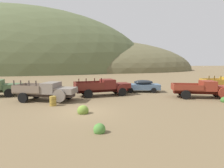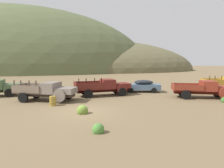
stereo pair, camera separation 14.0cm
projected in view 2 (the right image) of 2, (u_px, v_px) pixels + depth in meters
name	position (u px, v px, depth m)	size (l,w,h in m)	color
ground_plane	(84.00, 111.00, 14.94)	(300.00, 300.00, 0.00)	brown
hill_distant	(18.00, 71.00, 76.47)	(109.00, 55.81, 51.12)	#56603D
hill_far_left	(92.00, 70.00, 88.50)	(97.04, 59.21, 27.93)	brown
truck_primer_gray	(50.00, 91.00, 18.79)	(6.35, 3.92, 2.16)	#3D322D
truck_oxblood	(107.00, 87.00, 21.88)	(6.68, 3.24, 2.16)	black
car_chalk_blue	(140.00, 86.00, 24.48)	(5.22, 2.69, 1.57)	slate
truck_rust_red	(206.00, 89.00, 20.23)	(6.47, 3.65, 1.89)	#42140D
oil_drum_spare	(53.00, 101.00, 16.83)	(0.63, 0.63, 0.86)	olive
bush_lone_scrub	(82.00, 111.00, 14.32)	(0.87, 0.80, 0.83)	olive
bush_between_trucks	(100.00, 90.00, 25.13)	(0.89, 0.77, 0.76)	olive
bush_near_barrel	(98.00, 130.00, 10.46)	(0.68, 0.65, 0.69)	#4C8438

